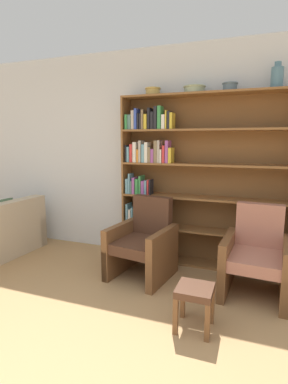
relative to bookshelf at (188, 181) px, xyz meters
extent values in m
cube|color=silver|center=(-0.21, 0.17, 0.30)|extent=(12.00, 0.06, 2.75)
cube|color=brown|center=(-0.84, -0.02, -0.01)|extent=(0.02, 0.30, 2.12)
cube|color=brown|center=(0.22, -0.02, 1.04)|extent=(2.09, 0.30, 0.03)
cube|color=brown|center=(0.22, -0.02, -1.06)|extent=(2.09, 0.30, 0.03)
cube|color=brown|center=(0.22, 0.13, -0.01)|extent=(2.09, 0.01, 2.12)
cube|color=red|center=(-0.78, -0.07, -0.92)|extent=(0.04, 0.15, 0.26)
cube|color=#388C47|center=(-0.74, -0.06, -0.92)|extent=(0.02, 0.18, 0.26)
cube|color=#669EB2|center=(-0.72, -0.05, -0.96)|extent=(0.02, 0.19, 0.17)
cube|color=#669EB2|center=(-0.68, -0.05, -0.96)|extent=(0.03, 0.18, 0.17)
cube|color=white|center=(-0.64, -0.05, -0.91)|extent=(0.03, 0.20, 0.27)
cube|color=#994C99|center=(-0.61, -0.07, -0.94)|extent=(0.03, 0.15, 0.21)
cube|color=black|center=(-0.57, -0.05, -0.93)|extent=(0.03, 0.20, 0.24)
cube|color=#669EB2|center=(-0.53, -0.05, -0.94)|extent=(0.04, 0.19, 0.21)
cube|color=#4C756B|center=(-0.48, -0.07, -0.91)|extent=(0.04, 0.16, 0.27)
cube|color=brown|center=(0.22, -0.02, -0.62)|extent=(2.09, 0.30, 0.03)
cube|color=#669EB2|center=(-0.79, -0.06, -0.47)|extent=(0.03, 0.16, 0.27)
cube|color=white|center=(-0.75, -0.07, -0.51)|extent=(0.03, 0.15, 0.20)
cube|color=#669EB2|center=(-0.72, -0.08, -0.49)|extent=(0.02, 0.14, 0.23)
cube|color=#4C756B|center=(-0.68, -0.05, -0.50)|extent=(0.03, 0.19, 0.21)
cube|color=white|center=(-0.65, -0.08, -0.50)|extent=(0.03, 0.13, 0.21)
cube|color=#388C47|center=(-0.61, -0.07, -0.47)|extent=(0.02, 0.16, 0.28)
cube|color=red|center=(-0.58, -0.07, -0.52)|extent=(0.04, 0.16, 0.19)
cube|color=white|center=(-0.54, -0.07, -0.49)|extent=(0.03, 0.14, 0.24)
cube|color=#4C756B|center=(-0.50, -0.08, -0.48)|extent=(0.04, 0.13, 0.26)
cube|color=#388C47|center=(-0.46, -0.06, -0.51)|extent=(0.03, 0.17, 0.20)
cube|color=red|center=(-0.43, -0.07, -0.48)|extent=(0.04, 0.16, 0.26)
cube|color=#388C47|center=(-0.38, -0.07, -0.49)|extent=(0.04, 0.16, 0.24)
cube|color=#334CB2|center=(-0.35, -0.08, -0.49)|extent=(0.02, 0.13, 0.23)
cube|color=gold|center=(-0.32, -0.08, -0.50)|extent=(0.03, 0.13, 0.22)
cube|color=brown|center=(0.22, -0.02, -0.21)|extent=(2.09, 0.30, 0.02)
cube|color=#669EB2|center=(-0.79, -0.08, -0.10)|extent=(0.04, 0.13, 0.20)
cube|color=#669EB2|center=(-0.75, -0.07, -0.06)|extent=(0.02, 0.14, 0.26)
cube|color=#4C756B|center=(-0.73, -0.07, -0.11)|extent=(0.02, 0.15, 0.17)
cube|color=#994C99|center=(-0.70, -0.08, -0.09)|extent=(0.03, 0.14, 0.21)
cube|color=#388C47|center=(-0.65, -0.06, -0.09)|extent=(0.04, 0.17, 0.20)
cube|color=#388C47|center=(-0.60, -0.06, -0.07)|extent=(0.03, 0.17, 0.24)
cube|color=#994C99|center=(-0.57, -0.08, -0.10)|extent=(0.04, 0.13, 0.18)
cube|color=#669EB2|center=(-0.53, -0.08, -0.10)|extent=(0.03, 0.12, 0.19)
cube|color=red|center=(-0.49, -0.08, -0.10)|extent=(0.02, 0.13, 0.19)
cube|color=black|center=(-0.47, -0.08, -0.09)|extent=(0.02, 0.14, 0.20)
cube|color=brown|center=(0.22, -0.02, 0.21)|extent=(2.09, 0.30, 0.02)
cube|color=black|center=(-0.80, -0.05, 0.33)|extent=(0.02, 0.19, 0.22)
cube|color=#669EB2|center=(-0.77, -0.08, 0.32)|extent=(0.03, 0.13, 0.20)
cube|color=red|center=(-0.72, -0.07, 0.34)|extent=(0.04, 0.16, 0.23)
cube|color=white|center=(-0.68, -0.06, 0.35)|extent=(0.04, 0.18, 0.26)
cube|color=orange|center=(-0.63, -0.05, 0.30)|extent=(0.03, 0.20, 0.17)
cube|color=#B2A899|center=(-0.60, -0.08, 0.36)|extent=(0.03, 0.14, 0.28)
cube|color=#669EB2|center=(-0.56, -0.05, 0.34)|extent=(0.04, 0.19, 0.23)
cube|color=white|center=(-0.52, -0.07, 0.35)|extent=(0.04, 0.15, 0.25)
cube|color=#7F6B4C|center=(-0.48, -0.07, 0.32)|extent=(0.04, 0.14, 0.19)
cube|color=#994C99|center=(-0.44, -0.09, 0.31)|extent=(0.04, 0.12, 0.17)
cube|color=#7F6B4C|center=(-0.39, -0.07, 0.36)|extent=(0.04, 0.15, 0.28)
cube|color=#B2A899|center=(-0.36, -0.06, 0.36)|extent=(0.03, 0.17, 0.28)
cube|color=white|center=(-0.33, -0.08, 0.31)|extent=(0.02, 0.13, 0.17)
cube|color=red|center=(-0.29, -0.08, 0.33)|extent=(0.03, 0.12, 0.22)
cube|color=#994C99|center=(-0.25, -0.07, 0.36)|extent=(0.04, 0.16, 0.28)
cube|color=gold|center=(-0.21, -0.06, 0.32)|extent=(0.04, 0.17, 0.19)
cube|color=brown|center=(0.22, -0.02, 0.62)|extent=(2.09, 0.30, 0.02)
cube|color=#388C47|center=(-0.79, -0.07, 0.73)|extent=(0.03, 0.15, 0.19)
cube|color=#4C756B|center=(-0.74, -0.06, 0.73)|extent=(0.04, 0.18, 0.18)
cube|color=#B2A899|center=(-0.70, -0.05, 0.75)|extent=(0.04, 0.19, 0.23)
cube|color=#334CB2|center=(-0.66, -0.07, 0.76)|extent=(0.03, 0.14, 0.26)
cube|color=black|center=(-0.63, -0.06, 0.74)|extent=(0.02, 0.17, 0.20)
cube|color=black|center=(-0.60, -0.08, 0.73)|extent=(0.02, 0.13, 0.19)
cube|color=#7F6B4C|center=(-0.57, -0.06, 0.76)|extent=(0.03, 0.16, 0.24)
cube|color=gold|center=(-0.53, -0.07, 0.73)|extent=(0.04, 0.15, 0.18)
cube|color=black|center=(-0.49, -0.05, 0.77)|extent=(0.03, 0.19, 0.26)
cube|color=black|center=(-0.44, -0.07, 0.74)|extent=(0.03, 0.15, 0.21)
cube|color=black|center=(-0.40, -0.05, 0.77)|extent=(0.04, 0.18, 0.27)
cube|color=#388C47|center=(-0.35, -0.08, 0.78)|extent=(0.04, 0.13, 0.28)
cube|color=white|center=(-0.30, -0.06, 0.72)|extent=(0.04, 0.18, 0.17)
cube|color=gold|center=(-0.26, -0.08, 0.75)|extent=(0.02, 0.14, 0.22)
cube|color=black|center=(-0.23, -0.05, 0.74)|extent=(0.03, 0.18, 0.21)
cube|color=gold|center=(-0.20, -0.06, 0.73)|extent=(0.03, 0.17, 0.19)
cylinder|color=tan|center=(-0.47, -0.02, 1.10)|extent=(0.18, 0.18, 0.09)
torus|color=tan|center=(-0.47, -0.02, 1.13)|extent=(0.20, 0.20, 0.02)
cylinder|color=gray|center=(0.05, -0.02, 1.09)|extent=(0.24, 0.24, 0.08)
torus|color=gray|center=(0.05, -0.02, 1.13)|extent=(0.27, 0.27, 0.02)
cylinder|color=slate|center=(0.46, -0.02, 1.10)|extent=(0.16, 0.16, 0.09)
torus|color=slate|center=(0.46, -0.02, 1.14)|extent=(0.18, 0.18, 0.02)
cylinder|color=slate|center=(0.94, -0.02, 1.16)|extent=(0.13, 0.13, 0.22)
cylinder|color=slate|center=(0.94, -0.02, 1.30)|extent=(0.07, 0.07, 0.06)
cube|color=tan|center=(-2.57, -0.14, -0.78)|extent=(0.88, 0.17, 0.58)
cube|color=#4C6B4C|center=(-2.39, -0.68, -0.47)|extent=(0.19, 0.37, 0.37)
cube|color=brown|center=(-0.16, -0.96, -0.89)|extent=(0.08, 0.08, 0.36)
cube|color=brown|center=(-0.73, -0.88, -0.89)|extent=(0.08, 0.08, 0.36)
cube|color=brown|center=(-0.07, -0.36, -0.89)|extent=(0.08, 0.08, 0.36)
cube|color=brown|center=(-0.64, -0.27, -0.89)|extent=(0.08, 0.08, 0.36)
cube|color=#4C2D1E|center=(-0.40, -0.62, -0.69)|extent=(0.57, 0.71, 0.12)
cube|color=#4C2D1E|center=(-0.36, -0.34, -0.41)|extent=(0.49, 0.19, 0.49)
cube|color=brown|center=(-0.12, -0.66, -0.77)|extent=(0.18, 0.68, 0.60)
cube|color=brown|center=(-0.68, -0.58, -0.77)|extent=(0.18, 0.68, 0.60)
cube|color=brown|center=(1.10, -0.94, -0.89)|extent=(0.07, 0.07, 0.36)
cube|color=brown|center=(0.53, -0.90, -0.89)|extent=(0.07, 0.07, 0.36)
cube|color=brown|center=(1.15, -0.33, -0.89)|extent=(0.07, 0.07, 0.36)
cube|color=brown|center=(0.58, -0.29, -0.89)|extent=(0.07, 0.07, 0.36)
cube|color=#B2705B|center=(0.84, -0.62, -0.69)|extent=(0.53, 0.67, 0.12)
cube|color=#B2705B|center=(0.86, -0.34, -0.41)|extent=(0.49, 0.15, 0.49)
cube|color=brown|center=(1.12, -0.64, -0.77)|extent=(0.13, 0.68, 0.60)
cube|color=brown|center=(0.56, -0.60, -0.77)|extent=(0.13, 0.68, 0.60)
cube|color=brown|center=(0.24, -1.26, -0.92)|extent=(0.04, 0.04, 0.31)
cube|color=brown|center=(0.50, -1.26, -0.92)|extent=(0.04, 0.04, 0.31)
cube|color=brown|center=(0.24, -1.51, -0.92)|extent=(0.04, 0.04, 0.31)
cube|color=brown|center=(0.50, -1.51, -0.92)|extent=(0.04, 0.04, 0.31)
cube|color=#4C2D1E|center=(0.37, -1.38, -0.73)|extent=(0.30, 0.30, 0.06)
camera|label=1|loc=(0.78, -3.69, 0.50)|focal=28.00mm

